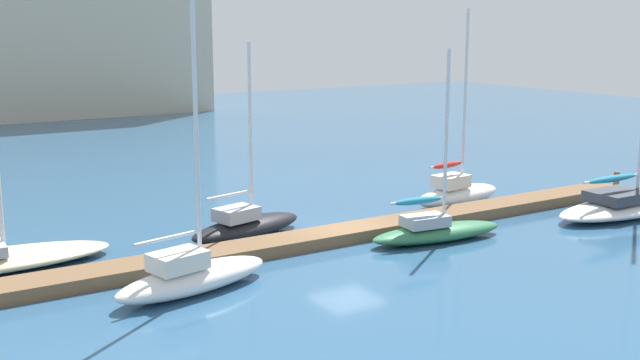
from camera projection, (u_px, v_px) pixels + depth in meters
ground_plane at (347, 239)px, 30.56m from camera, size 120.00×120.00×0.00m
dock_pier at (347, 233)px, 30.51m from camera, size 31.31×1.62×0.46m
dock_piling_far_end at (616, 184)px, 37.88m from camera, size 0.28×0.28×1.22m
sailboat_1 at (192, 274)px, 24.42m from camera, size 5.74×2.80×9.60m
sailboat_2 at (246, 224)px, 30.70m from camera, size 5.51×2.89×7.56m
sailboat_3 at (435, 229)px, 30.15m from camera, size 5.83×2.16×7.35m
sailboat_4 at (457, 191)px, 36.12m from camera, size 5.27×2.23×8.88m
sailboat_5 at (628, 203)px, 34.30m from camera, size 8.47×2.80×12.71m
harbor_building_distant at (68, 2)px, 70.99m from camera, size 23.08×11.36×20.08m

